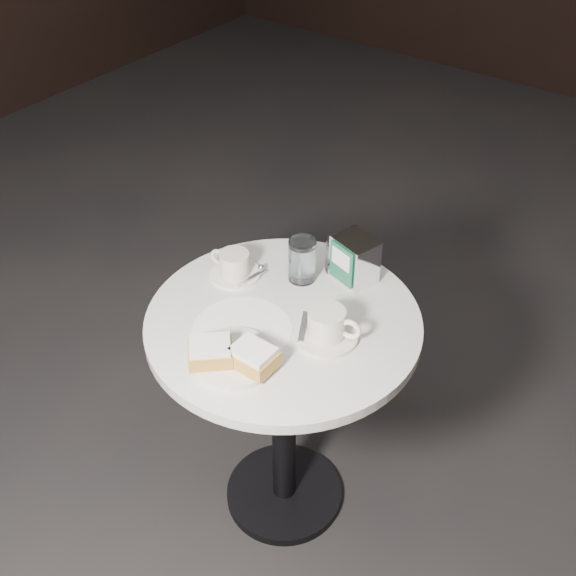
{
  "coord_description": "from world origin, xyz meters",
  "views": [
    {
      "loc": [
        0.82,
        -1.09,
        1.94
      ],
      "look_at": [
        0.0,
        0.02,
        0.83
      ],
      "focal_mm": 45.0,
      "sensor_mm": 36.0,
      "label": 1
    }
  ],
  "objects_px": {
    "beignet_plate": "(233,356)",
    "coffee_cup_right": "(327,326)",
    "napkin_dispenser": "(354,260)",
    "cafe_table": "(284,374)",
    "water_glass_left": "(302,261)",
    "coffee_cup_left": "(234,266)",
    "water_glass_right": "(337,256)"
  },
  "relations": [
    {
      "from": "coffee_cup_left",
      "to": "napkin_dispenser",
      "type": "xyz_separation_m",
      "value": [
        0.27,
        0.18,
        0.03
      ]
    },
    {
      "from": "water_glass_right",
      "to": "napkin_dispenser",
      "type": "distance_m",
      "value": 0.06
    },
    {
      "from": "coffee_cup_right",
      "to": "water_glass_left",
      "type": "height_order",
      "value": "water_glass_left"
    },
    {
      "from": "water_glass_right",
      "to": "coffee_cup_right",
      "type": "bearing_deg",
      "value": -61.61
    },
    {
      "from": "coffee_cup_left",
      "to": "coffee_cup_right",
      "type": "height_order",
      "value": "coffee_cup_right"
    },
    {
      "from": "water_glass_right",
      "to": "cafe_table",
      "type": "bearing_deg",
      "value": -89.43
    },
    {
      "from": "beignet_plate",
      "to": "coffee_cup_right",
      "type": "relative_size",
      "value": 1.41
    },
    {
      "from": "beignet_plate",
      "to": "water_glass_left",
      "type": "xyz_separation_m",
      "value": [
        -0.06,
        0.36,
        0.03
      ]
    },
    {
      "from": "cafe_table",
      "to": "napkin_dispenser",
      "type": "height_order",
      "value": "napkin_dispenser"
    },
    {
      "from": "coffee_cup_left",
      "to": "water_glass_right",
      "type": "xyz_separation_m",
      "value": [
        0.21,
        0.18,
        0.02
      ]
    },
    {
      "from": "water_glass_right",
      "to": "water_glass_left",
      "type": "bearing_deg",
      "value": -123.28
    },
    {
      "from": "cafe_table",
      "to": "water_glass_right",
      "type": "xyz_separation_m",
      "value": [
        -0.0,
        0.25,
        0.25
      ]
    },
    {
      "from": "cafe_table",
      "to": "water_glass_left",
      "type": "height_order",
      "value": "water_glass_left"
    },
    {
      "from": "coffee_cup_left",
      "to": "coffee_cup_right",
      "type": "relative_size",
      "value": 0.8
    },
    {
      "from": "coffee_cup_right",
      "to": "napkin_dispenser",
      "type": "distance_m",
      "value": 0.25
    },
    {
      "from": "beignet_plate",
      "to": "coffee_cup_left",
      "type": "bearing_deg",
      "value": 129.11
    },
    {
      "from": "beignet_plate",
      "to": "cafe_table",
      "type": "bearing_deg",
      "value": 90.74
    },
    {
      "from": "cafe_table",
      "to": "coffee_cup_left",
      "type": "height_order",
      "value": "coffee_cup_left"
    },
    {
      "from": "coffee_cup_right",
      "to": "water_glass_right",
      "type": "relative_size",
      "value": 1.89
    },
    {
      "from": "coffee_cup_right",
      "to": "water_glass_left",
      "type": "xyz_separation_m",
      "value": [
        -0.19,
        0.16,
        0.02
      ]
    },
    {
      "from": "water_glass_right",
      "to": "beignet_plate",
      "type": "bearing_deg",
      "value": -89.36
    },
    {
      "from": "water_glass_left",
      "to": "napkin_dispenser",
      "type": "distance_m",
      "value": 0.14
    },
    {
      "from": "coffee_cup_left",
      "to": "water_glass_left",
      "type": "distance_m",
      "value": 0.18
    },
    {
      "from": "water_glass_left",
      "to": "napkin_dispenser",
      "type": "relative_size",
      "value": 0.93
    },
    {
      "from": "water_glass_left",
      "to": "beignet_plate",
      "type": "bearing_deg",
      "value": -80.49
    },
    {
      "from": "napkin_dispenser",
      "to": "water_glass_right",
      "type": "bearing_deg",
      "value": -169.6
    },
    {
      "from": "coffee_cup_left",
      "to": "water_glass_left",
      "type": "height_order",
      "value": "water_glass_left"
    },
    {
      "from": "beignet_plate",
      "to": "water_glass_left",
      "type": "height_order",
      "value": "water_glass_left"
    },
    {
      "from": "coffee_cup_right",
      "to": "water_glass_right",
      "type": "xyz_separation_m",
      "value": [
        -0.13,
        0.24,
        0.01
      ]
    },
    {
      "from": "beignet_plate",
      "to": "coffee_cup_left",
      "type": "height_order",
      "value": "coffee_cup_left"
    },
    {
      "from": "water_glass_left",
      "to": "napkin_dispenser",
      "type": "xyz_separation_m",
      "value": [
        0.11,
        0.08,
        0.01
      ]
    },
    {
      "from": "coffee_cup_left",
      "to": "water_glass_right",
      "type": "height_order",
      "value": "water_glass_right"
    }
  ]
}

